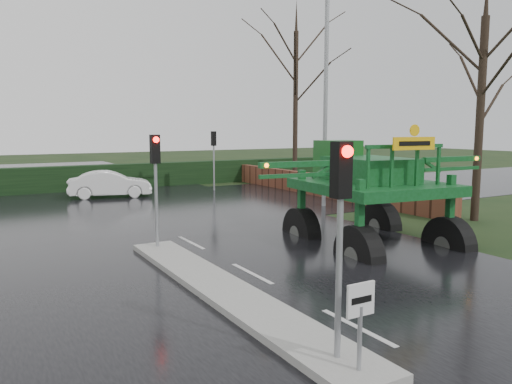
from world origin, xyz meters
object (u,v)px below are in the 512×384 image
traffic_signal_mid (156,166)px  traffic_signal_far (214,147)px  street_light_right (321,78)px  traffic_signal_near (341,204)px  crop_sprayer (356,179)px  keep_left_sign (360,312)px  white_sedan (111,198)px

traffic_signal_mid → traffic_signal_far: bearing=58.1°
traffic_signal_mid → street_light_right: 11.05m
traffic_signal_near → traffic_signal_mid: same height
traffic_signal_mid → crop_sprayer: size_ratio=0.41×
keep_left_sign → street_light_right: size_ratio=0.14×
traffic_signal_near → keep_left_sign: bearing=-90.0°
traffic_signal_far → street_light_right: bearing=101.9°
traffic_signal_mid → traffic_signal_far: 14.75m
street_light_right → white_sedan: (-7.78, 8.15, -5.99)m
traffic_signal_near → street_light_right: (9.49, 13.01, 3.40)m
traffic_signal_near → traffic_signal_far: (7.80, 21.02, 0.00)m
street_light_right → traffic_signal_near: bearing=-126.1°
keep_left_sign → traffic_signal_far: bearing=70.1°
traffic_signal_far → white_sedan: 6.61m
traffic_signal_mid → white_sedan: (1.72, 12.66, -2.59)m
traffic_signal_far → crop_sprayer: crop_sprayer is taller
street_light_right → crop_sprayer: size_ratio=1.18×
traffic_signal_mid → street_light_right: size_ratio=0.35×
traffic_signal_mid → white_sedan: size_ratio=0.82×
street_light_right → crop_sprayer: 9.89m
keep_left_sign → street_light_right: (9.49, 13.50, 4.93)m
traffic_signal_mid → keep_left_sign: bearing=-90.0°
traffic_signal_mid → white_sedan: traffic_signal_mid is taller
street_light_right → keep_left_sign: bearing=-125.1°
traffic_signal_mid → crop_sprayer: crop_sprayer is taller
traffic_signal_near → traffic_signal_mid: (0.00, 8.50, 0.00)m
traffic_signal_far → street_light_right: street_light_right is taller
traffic_signal_near → traffic_signal_mid: bearing=90.0°
keep_left_sign → white_sedan: keep_left_sign is taller
traffic_signal_near → traffic_signal_far: bearing=69.6°
white_sedan → crop_sprayer: bearing=-155.5°
traffic_signal_near → traffic_signal_far: 22.42m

